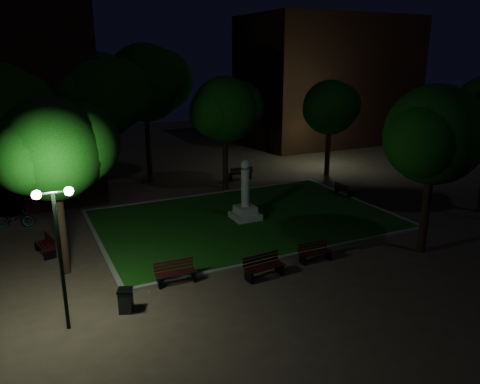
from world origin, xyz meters
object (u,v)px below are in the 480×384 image
at_px(bench_far_side, 240,174).
at_px(bench_west_near, 175,273).
at_px(bench_left_side, 46,246).
at_px(trash_bin, 126,300).
at_px(bicycle, 15,218).
at_px(bench_near_right, 315,253).
at_px(bench_right_side, 344,190).
at_px(monument, 245,203).
at_px(bench_near_left, 263,267).

bearing_deg(bench_far_side, bench_west_near, 59.34).
height_order(bench_left_side, trash_bin, trash_bin).
distance_m(bench_left_side, trash_bin, 6.68).
relative_size(trash_bin, bicycle, 0.46).
bearing_deg(trash_bin, bench_left_side, 107.91).
bearing_deg(bench_near_right, bicycle, 140.70).
distance_m(bench_near_right, bench_right_side, 10.04).
distance_m(bench_west_near, bench_left_side, 6.61).
height_order(monument, bicycle, monument).
distance_m(monument, bench_west_near, 7.66).
bearing_deg(bench_west_near, trash_bin, -147.16).
height_order(bench_near_right, bench_left_side, bench_left_side).
height_order(bench_right_side, bicycle, bicycle).
xyz_separation_m(trash_bin, bicycle, (-3.20, 10.58, 0.06)).
bearing_deg(bench_far_side, bench_near_left, 72.04).
relative_size(bench_left_side, bench_right_side, 1.10).
distance_m(monument, bench_far_side, 8.35).
height_order(bench_near_left, bicycle, bicycle).
bearing_deg(bench_right_side, bicycle, 81.57).
relative_size(bench_near_left, bench_far_side, 1.00).
relative_size(bench_left_side, trash_bin, 1.85).
relative_size(bench_west_near, bench_right_side, 1.12).
xyz_separation_m(bench_near_left, bench_west_near, (-3.29, 1.06, -0.02)).
bearing_deg(trash_bin, bench_west_near, 30.39).
height_order(bench_left_side, bench_far_side, bench_far_side).
relative_size(bench_right_side, trash_bin, 1.68).
distance_m(bench_near_right, bench_left_side, 11.74).
xyz_separation_m(monument, bench_far_side, (3.42, 7.60, -0.53)).
distance_m(bench_near_left, bench_right_side, 12.32).
height_order(bench_right_side, bench_far_side, bench_far_side).
relative_size(bench_near_left, bench_right_side, 1.19).
relative_size(monument, trash_bin, 3.79).
relative_size(bench_near_right, bicycle, 0.79).
xyz_separation_m(bench_far_side, trash_bin, (-11.22, -14.08, 0.00)).
distance_m(bench_west_near, bicycle, 10.75).
xyz_separation_m(bench_near_right, bicycle, (-11.39, 9.98, 0.11)).
xyz_separation_m(bench_far_side, bicycle, (-14.43, -3.50, 0.06)).
bearing_deg(bench_right_side, bench_far_side, 32.81).
relative_size(bench_west_near, bicycle, 0.86).
bearing_deg(bench_far_side, bench_left_side, 34.74).
bearing_deg(bench_far_side, bench_near_right, 81.83).
xyz_separation_m(bench_left_side, trash_bin, (2.05, -6.35, 0.04)).
xyz_separation_m(bench_west_near, bench_right_side, (13.07, 6.43, -0.04)).
bearing_deg(bench_near_right, bench_west_near, 175.34).
bearing_deg(bench_right_side, bench_near_left, 127.80).
bearing_deg(bench_near_right, bench_far_side, 79.22).
height_order(monument, bench_right_side, monument).
bearing_deg(trash_bin, monument, 39.70).
height_order(bench_west_near, bicycle, bicycle).
height_order(bench_near_right, trash_bin, trash_bin).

